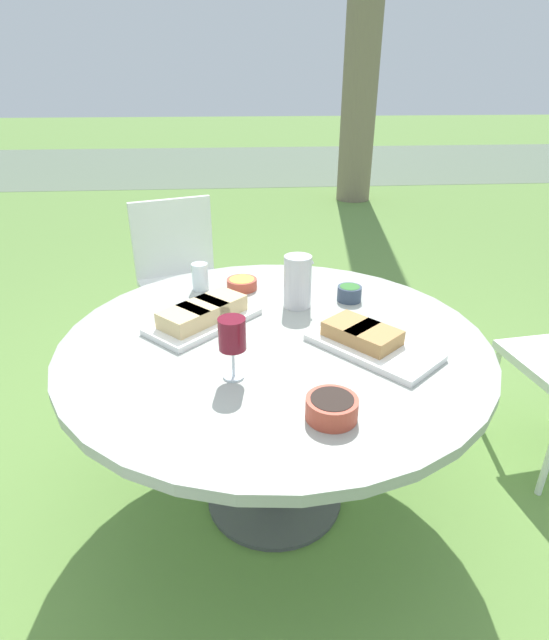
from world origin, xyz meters
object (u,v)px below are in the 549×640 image
at_px(dining_table, 274,361).
at_px(chair_near_right, 181,271).
at_px(water_pitcher, 298,282).
at_px(wine_glass, 232,336).

xyz_separation_m(dining_table, chair_near_right, (-0.42, 1.13, -0.09)).
relative_size(dining_table, water_pitcher, 7.15).
relative_size(chair_near_right, wine_glass, 4.83).
bearing_deg(water_pitcher, chair_near_right, 120.00).
xyz_separation_m(dining_table, wine_glass, (-0.13, -0.24, 0.22)).
height_order(dining_table, chair_near_right, chair_near_right).
distance_m(dining_table, water_pitcher, 0.32).
bearing_deg(dining_table, wine_glass, -119.86).
xyz_separation_m(chair_near_right, water_pitcher, (0.52, -0.90, 0.28)).
bearing_deg(wine_glass, dining_table, 60.14).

